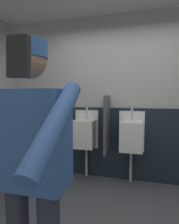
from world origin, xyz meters
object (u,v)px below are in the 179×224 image
Objects in this scene: urinal_left at (85,133)px; urinal_middle at (131,136)px; cell_phone at (19,57)px; person at (30,159)px.

urinal_middle is (0.75, 0.00, 0.00)m from urinal_left.
urinal_left is 11.27× the size of cell_phone.
person reaches higher than urinal_left.
person is at bearing -84.02° from urinal_left.
urinal_left is at bearing 95.98° from person.
urinal_middle is at bearing 73.60° from person.
cell_phone is (0.51, -2.38, 0.72)m from urinal_left.
person is (-0.55, -1.88, 0.23)m from urinal_middle.
urinal_middle is at bearing 80.40° from cell_phone.
urinal_middle is at bearing 0.00° from urinal_left.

